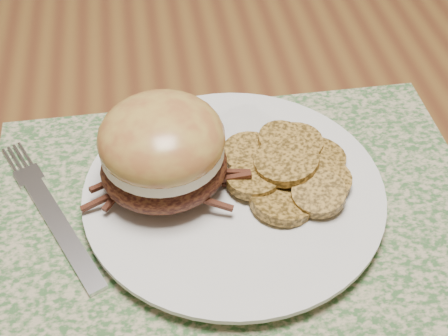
# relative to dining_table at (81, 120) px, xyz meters

# --- Properties ---
(dining_table) EXTENTS (1.50, 0.90, 0.75)m
(dining_table) POSITION_rel_dining_table_xyz_m (0.00, 0.00, 0.00)
(dining_table) COLOR brown
(dining_table) RESTS_ON ground
(placemat) EXTENTS (0.45, 0.33, 0.00)m
(placemat) POSITION_rel_dining_table_xyz_m (0.16, -0.26, 0.08)
(placemat) COLOR #365D30
(placemat) RESTS_ON dining_table
(dinner_plate) EXTENTS (0.26, 0.26, 0.02)m
(dinner_plate) POSITION_rel_dining_table_xyz_m (0.16, -0.23, 0.09)
(dinner_plate) COLOR silver
(dinner_plate) RESTS_ON placemat
(pork_sandwich) EXTENTS (0.14, 0.14, 0.09)m
(pork_sandwich) POSITION_rel_dining_table_xyz_m (0.10, -0.22, 0.14)
(pork_sandwich) COLOR black
(pork_sandwich) RESTS_ON dinner_plate
(roasted_potatoes) EXTENTS (0.14, 0.14, 0.03)m
(roasted_potatoes) POSITION_rel_dining_table_xyz_m (0.21, -0.22, 0.11)
(roasted_potatoes) COLOR olive
(roasted_potatoes) RESTS_ON dinner_plate
(fork) EXTENTS (0.10, 0.19, 0.00)m
(fork) POSITION_rel_dining_table_xyz_m (-0.01, -0.22, 0.09)
(fork) COLOR silver
(fork) RESTS_ON placemat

